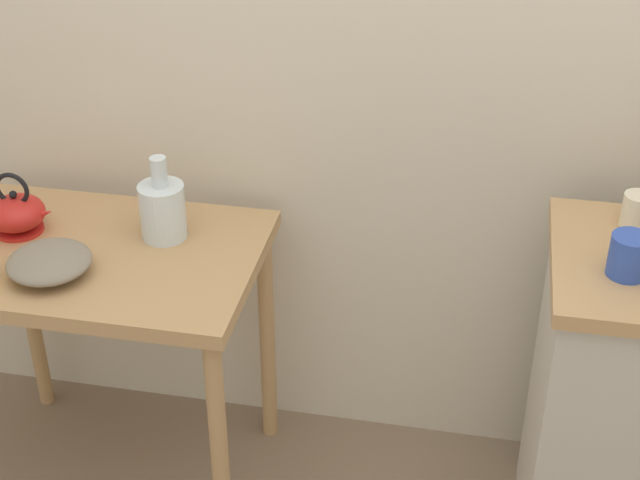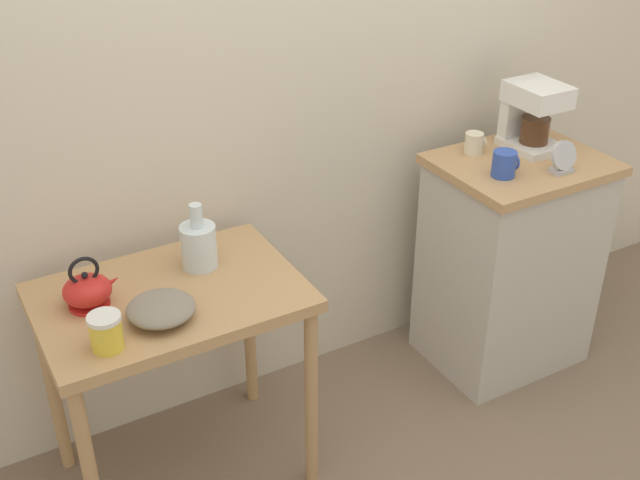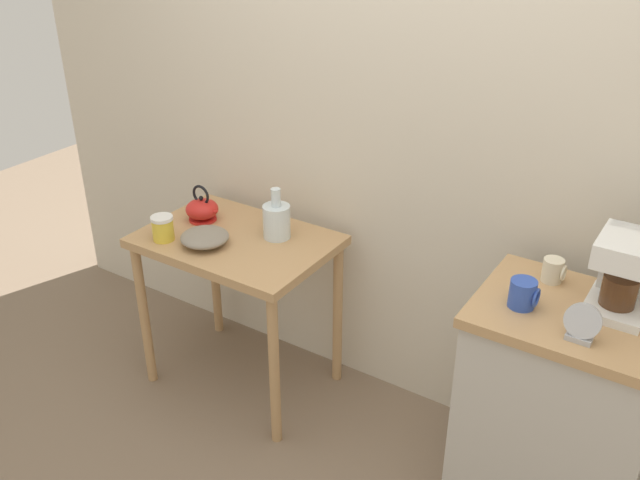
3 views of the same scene
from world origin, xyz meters
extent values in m
plane|color=#7A6651|center=(0.00, 0.00, 0.00)|extent=(8.00, 8.00, 0.00)
cube|color=beige|center=(0.10, 0.44, 1.40)|extent=(4.40, 0.10, 2.80)
cube|color=tan|center=(-0.67, 0.05, 0.74)|extent=(0.81, 0.57, 0.04)
cylinder|color=tan|center=(-1.04, -0.20, 0.36)|extent=(0.04, 0.04, 0.72)
cylinder|color=tan|center=(-0.31, -0.20, 0.36)|extent=(0.04, 0.04, 0.72)
cylinder|color=tan|center=(-1.04, 0.29, 0.36)|extent=(0.04, 0.04, 0.72)
cylinder|color=tan|center=(-0.31, 0.29, 0.36)|extent=(0.04, 0.04, 0.72)
cube|color=#BCB7AD|center=(0.74, 0.04, 0.43)|extent=(0.60, 0.47, 0.87)
cube|color=tan|center=(0.74, 0.04, 0.88)|extent=(0.63, 0.50, 0.04)
cylinder|color=gray|center=(-0.74, -0.08, 0.77)|extent=(0.09, 0.09, 0.01)
ellipsoid|color=gray|center=(-0.74, -0.08, 0.80)|extent=(0.20, 0.20, 0.06)
cylinder|color=red|center=(-0.91, 0.10, 0.77)|extent=(0.12, 0.12, 0.01)
ellipsoid|color=red|center=(-0.91, 0.10, 0.82)|extent=(0.15, 0.15, 0.09)
cone|color=red|center=(-0.84, 0.10, 0.82)|extent=(0.07, 0.03, 0.05)
sphere|color=black|center=(-0.91, 0.10, 0.87)|extent=(0.02, 0.02, 0.02)
torus|color=black|center=(-0.91, 0.10, 0.89)|extent=(0.09, 0.01, 0.09)
cylinder|color=silver|center=(-0.53, 0.15, 0.84)|extent=(0.12, 0.12, 0.15)
cylinder|color=silver|center=(-0.53, 0.15, 0.95)|extent=(0.04, 0.04, 0.08)
cylinder|color=gold|center=(-0.92, -0.14, 0.81)|extent=(0.09, 0.09, 0.09)
cylinder|color=white|center=(-0.92, -0.14, 0.86)|extent=(0.09, 0.09, 0.01)
cube|color=white|center=(0.84, 0.11, 0.92)|extent=(0.18, 0.22, 0.03)
cube|color=white|center=(0.84, 0.19, 1.03)|extent=(0.16, 0.05, 0.26)
cube|color=white|center=(0.84, 0.11, 1.12)|extent=(0.18, 0.22, 0.08)
cylinder|color=#4C2D19|center=(0.84, 0.10, 0.98)|extent=(0.11, 0.11, 0.10)
cylinder|color=#2D4CAD|center=(0.58, -0.03, 0.95)|extent=(0.09, 0.09, 0.10)
torus|color=#2D4CAD|center=(0.62, -0.03, 0.95)|extent=(0.01, 0.06, 0.06)
cylinder|color=beige|center=(0.62, 0.18, 0.94)|extent=(0.07, 0.07, 0.08)
torus|color=beige|center=(0.65, 0.18, 0.94)|extent=(0.01, 0.06, 0.06)
cube|color=#B2B5BA|center=(0.79, -0.11, 0.91)|extent=(0.08, 0.05, 0.02)
cylinder|color=#B2B5BA|center=(0.79, -0.11, 0.97)|extent=(0.11, 0.05, 0.11)
cylinder|color=black|center=(0.79, -0.12, 0.97)|extent=(0.09, 0.04, 0.09)
camera|label=1|loc=(0.26, -1.82, 2.03)|focal=53.30mm
camera|label=2|loc=(-1.28, -1.97, 2.13)|focal=44.53mm
camera|label=3|loc=(1.05, -1.95, 2.13)|focal=38.70mm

